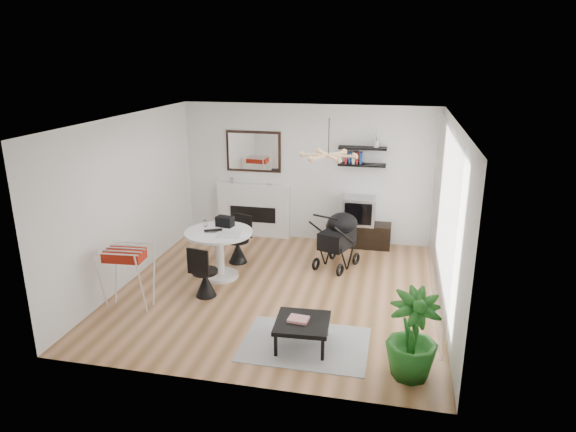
% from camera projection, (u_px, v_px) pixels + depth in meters
% --- Properties ---
extents(floor, '(5.00, 5.00, 0.00)m').
position_uv_depth(floor, '(279.00, 290.00, 8.19)').
color(floor, brown).
rests_on(floor, ground).
extents(ceiling, '(5.00, 5.00, 0.00)m').
position_uv_depth(ceiling, '(278.00, 119.00, 7.38)').
color(ceiling, white).
rests_on(ceiling, wall_back).
extents(wall_back, '(5.00, 0.00, 5.00)m').
position_uv_depth(wall_back, '(308.00, 174.00, 10.12)').
color(wall_back, white).
rests_on(wall_back, floor).
extents(wall_left, '(0.00, 5.00, 5.00)m').
position_uv_depth(wall_left, '(128.00, 200.00, 8.29)').
color(wall_left, white).
rests_on(wall_left, floor).
extents(wall_right, '(0.00, 5.00, 5.00)m').
position_uv_depth(wall_right, '(450.00, 220.00, 7.28)').
color(wall_right, white).
rests_on(wall_right, floor).
extents(sheer_curtain, '(0.04, 3.60, 2.60)m').
position_uv_depth(sheer_curtain, '(442.00, 215.00, 7.49)').
color(sheer_curtain, white).
rests_on(sheer_curtain, wall_right).
extents(fireplace, '(1.50, 0.17, 2.16)m').
position_uv_depth(fireplace, '(254.00, 204.00, 10.47)').
color(fireplace, white).
rests_on(fireplace, floor).
extents(shelf_lower, '(0.90, 0.25, 0.04)m').
position_uv_depth(shelf_lower, '(362.00, 165.00, 9.71)').
color(shelf_lower, black).
rests_on(shelf_lower, wall_back).
extents(shelf_upper, '(0.90, 0.25, 0.04)m').
position_uv_depth(shelf_upper, '(363.00, 148.00, 9.61)').
color(shelf_upper, black).
rests_on(shelf_upper, wall_back).
extents(pendant_lamp, '(0.90, 0.90, 0.10)m').
position_uv_depth(pendant_lamp, '(328.00, 155.00, 7.68)').
color(pendant_lamp, tan).
rests_on(pendant_lamp, ceiling).
extents(tv_console, '(1.23, 0.43, 0.46)m').
position_uv_depth(tv_console, '(358.00, 234.00, 10.03)').
color(tv_console, black).
rests_on(tv_console, floor).
extents(crt_tv, '(0.61, 0.53, 0.53)m').
position_uv_depth(crt_tv, '(359.00, 210.00, 9.88)').
color(crt_tv, '#ACADAF').
rests_on(crt_tv, tv_console).
extents(dining_table, '(1.12, 1.12, 0.82)m').
position_uv_depth(dining_table, '(219.00, 247.00, 8.51)').
color(dining_table, white).
rests_on(dining_table, floor).
extents(laptop, '(0.35, 0.30, 0.02)m').
position_uv_depth(laptop, '(213.00, 231.00, 8.39)').
color(laptop, black).
rests_on(laptop, dining_table).
extents(black_bag, '(0.31, 0.22, 0.17)m').
position_uv_depth(black_bag, '(225.00, 221.00, 8.65)').
color(black_bag, black).
rests_on(black_bag, dining_table).
extents(newspaper, '(0.43, 0.37, 0.01)m').
position_uv_depth(newspaper, '(229.00, 235.00, 8.25)').
color(newspaper, beige).
rests_on(newspaper, dining_table).
extents(drinking_glass, '(0.07, 0.07, 0.11)m').
position_uv_depth(drinking_glass, '(205.00, 223.00, 8.65)').
color(drinking_glass, white).
rests_on(drinking_glass, dining_table).
extents(chair_far, '(0.45, 0.46, 0.86)m').
position_uv_depth(chair_far, '(238.00, 248.00, 9.23)').
color(chair_far, black).
rests_on(chair_far, floor).
extents(chair_near, '(0.41, 0.43, 0.84)m').
position_uv_depth(chair_near, '(205.00, 280.00, 7.91)').
color(chair_near, black).
rests_on(chair_near, floor).
extents(drying_rack, '(0.68, 0.64, 0.96)m').
position_uv_depth(drying_rack, '(128.00, 276.00, 7.48)').
color(drying_rack, white).
rests_on(drying_rack, floor).
extents(stroller, '(0.80, 0.97, 1.06)m').
position_uv_depth(stroller, '(338.00, 242.00, 9.01)').
color(stroller, black).
rests_on(stroller, floor).
extents(rug, '(1.62, 1.17, 0.01)m').
position_uv_depth(rug, '(305.00, 344.00, 6.65)').
color(rug, '#A5A5A5').
rests_on(rug, floor).
extents(coffee_table, '(0.71, 0.71, 0.35)m').
position_uv_depth(coffee_table, '(302.00, 324.00, 6.52)').
color(coffee_table, black).
rests_on(coffee_table, rug).
extents(magazines, '(0.27, 0.22, 0.04)m').
position_uv_depth(magazines, '(298.00, 319.00, 6.52)').
color(magazines, '#E2383F').
rests_on(magazines, coffee_table).
extents(potted_plant, '(0.70, 0.70, 1.07)m').
position_uv_depth(potted_plant, '(413.00, 335.00, 5.85)').
color(potted_plant, '#1D601B').
rests_on(potted_plant, floor).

